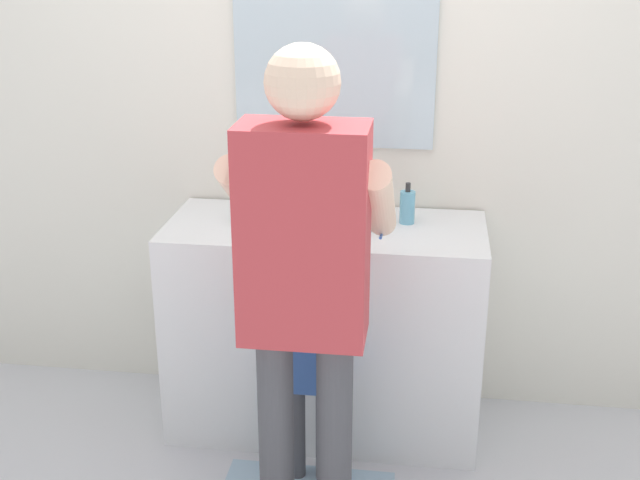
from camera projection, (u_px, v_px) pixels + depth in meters
The scene contains 9 objects.
ground_plane at pixel (315, 462), 3.30m from camera, with size 14.00×14.00×0.00m, color silver.
back_wall at pixel (336, 95), 3.39m from camera, with size 4.40×0.10×2.70m.
vanity_cabinet at pixel (325, 328), 3.42m from camera, with size 1.26×0.54×0.90m, color white.
sink_basin at pixel (325, 214), 3.22m from camera, with size 0.38×0.38×0.11m.
faucet at pixel (332, 190), 3.42m from camera, with size 0.18×0.14×0.18m.
toothbrush_cup at pixel (240, 210), 3.27m from camera, with size 0.07×0.07×0.21m.
soap_bottle at pixel (407, 207), 3.26m from camera, with size 0.06×0.06×0.17m.
child_toddler at pixel (311, 356), 3.01m from camera, with size 0.27×0.28×0.89m.
adult_parent at pixel (305, 265), 2.56m from camera, with size 0.53×0.55×1.70m.
Camera 1 is at (0.40, -2.74, 2.00)m, focal length 46.53 mm.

